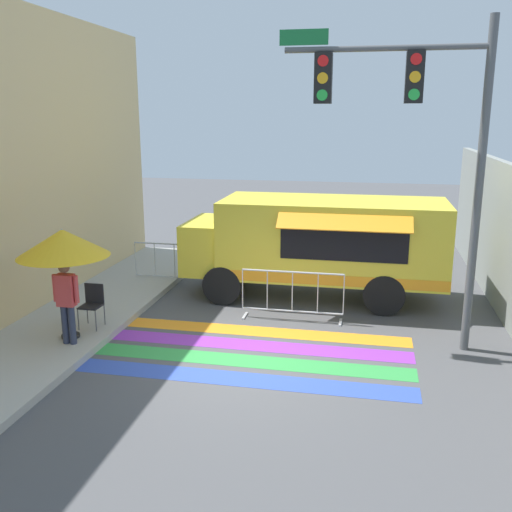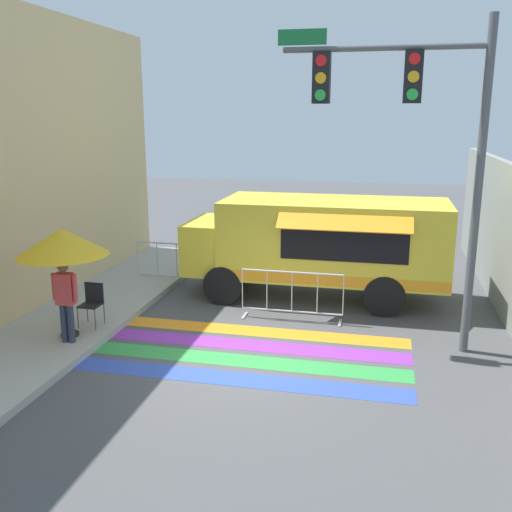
{
  "view_description": "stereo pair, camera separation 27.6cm",
  "coord_description": "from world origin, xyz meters",
  "px_view_note": "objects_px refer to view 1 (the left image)",
  "views": [
    {
      "loc": [
        2.24,
        -9.62,
        4.48
      ],
      "look_at": [
        -0.27,
        2.7,
        1.36
      ],
      "focal_mm": 40.0,
      "sensor_mm": 36.0,
      "label": 1
    },
    {
      "loc": [
        2.51,
        -9.56,
        4.48
      ],
      "look_at": [
        -0.27,
        2.7,
        1.36
      ],
      "focal_mm": 40.0,
      "sensor_mm": 36.0,
      "label": 2
    }
  ],
  "objects_px": {
    "food_truck": "(313,240)",
    "barricade_side": "(175,264)",
    "patio_umbrella": "(63,243)",
    "vendor_person": "(66,298)",
    "traffic_signal_pole": "(416,123)",
    "barricade_front": "(292,296)",
    "folding_chair": "(92,301)"
  },
  "relations": [
    {
      "from": "food_truck",
      "to": "barricade_side",
      "type": "relative_size",
      "value": 2.8
    },
    {
      "from": "patio_umbrella",
      "to": "vendor_person",
      "type": "height_order",
      "value": "patio_umbrella"
    },
    {
      "from": "food_truck",
      "to": "traffic_signal_pole",
      "type": "height_order",
      "value": "traffic_signal_pole"
    },
    {
      "from": "food_truck",
      "to": "vendor_person",
      "type": "distance_m",
      "value": 6.1
    },
    {
      "from": "barricade_side",
      "to": "barricade_front",
      "type": "bearing_deg",
      "value": -31.34
    },
    {
      "from": "traffic_signal_pole",
      "to": "barricade_front",
      "type": "xyz_separation_m",
      "value": [
        -2.36,
        0.98,
        -3.77
      ]
    },
    {
      "from": "food_truck",
      "to": "traffic_signal_pole",
      "type": "distance_m",
      "value": 4.51
    },
    {
      "from": "vendor_person",
      "to": "barricade_front",
      "type": "bearing_deg",
      "value": 39.39
    },
    {
      "from": "folding_chair",
      "to": "vendor_person",
      "type": "bearing_deg",
      "value": -100.63
    },
    {
      "from": "food_truck",
      "to": "barricade_front",
      "type": "xyz_separation_m",
      "value": [
        -0.25,
        -1.78,
        -0.89
      ]
    },
    {
      "from": "patio_umbrella",
      "to": "barricade_side",
      "type": "relative_size",
      "value": 0.97
    },
    {
      "from": "folding_chair",
      "to": "patio_umbrella",
      "type": "bearing_deg",
      "value": -113.33
    },
    {
      "from": "food_truck",
      "to": "vendor_person",
      "type": "relative_size",
      "value": 3.87
    },
    {
      "from": "food_truck",
      "to": "folding_chair",
      "type": "height_order",
      "value": "food_truck"
    },
    {
      "from": "patio_umbrella",
      "to": "food_truck",
      "type": "bearing_deg",
      "value": 42.63
    },
    {
      "from": "food_truck",
      "to": "traffic_signal_pole",
      "type": "xyz_separation_m",
      "value": [
        2.11,
        -2.75,
        2.88
      ]
    },
    {
      "from": "vendor_person",
      "to": "barricade_side",
      "type": "height_order",
      "value": "vendor_person"
    },
    {
      "from": "traffic_signal_pole",
      "to": "vendor_person",
      "type": "bearing_deg",
      "value": -165.92
    },
    {
      "from": "patio_umbrella",
      "to": "barricade_side",
      "type": "bearing_deg",
      "value": 81.64
    },
    {
      "from": "barricade_side",
      "to": "vendor_person",
      "type": "bearing_deg",
      "value": -96.02
    },
    {
      "from": "barricade_front",
      "to": "barricade_side",
      "type": "relative_size",
      "value": 1.01
    },
    {
      "from": "folding_chair",
      "to": "barricade_front",
      "type": "bearing_deg",
      "value": 11.73
    },
    {
      "from": "food_truck",
      "to": "folding_chair",
      "type": "relative_size",
      "value": 7.08
    },
    {
      "from": "traffic_signal_pole",
      "to": "barricade_side",
      "type": "relative_size",
      "value": 2.71
    },
    {
      "from": "food_truck",
      "to": "barricade_front",
      "type": "distance_m",
      "value": 2.0
    },
    {
      "from": "patio_umbrella",
      "to": "barricade_front",
      "type": "bearing_deg",
      "value": 28.73
    },
    {
      "from": "food_truck",
      "to": "traffic_signal_pole",
      "type": "relative_size",
      "value": 1.03
    },
    {
      "from": "food_truck",
      "to": "barricade_side",
      "type": "distance_m",
      "value": 3.88
    },
    {
      "from": "traffic_signal_pole",
      "to": "barricade_front",
      "type": "bearing_deg",
      "value": 157.45
    },
    {
      "from": "traffic_signal_pole",
      "to": "barricade_side",
      "type": "distance_m",
      "value": 7.64
    },
    {
      "from": "food_truck",
      "to": "patio_umbrella",
      "type": "relative_size",
      "value": 2.89
    },
    {
      "from": "traffic_signal_pole",
      "to": "barricade_front",
      "type": "height_order",
      "value": "traffic_signal_pole"
    }
  ]
}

